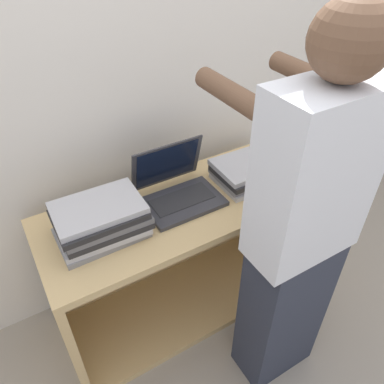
{
  "coord_description": "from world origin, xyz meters",
  "views": [
    {
      "loc": [
        -0.62,
        -0.87,
        1.81
      ],
      "look_at": [
        0.0,
        0.18,
        0.84
      ],
      "focal_mm": 35.0,
      "sensor_mm": 36.0,
      "label": 1
    }
  ],
  "objects_px": {
    "laptop_open": "(178,189)",
    "laptop_stack_right": "(251,170)",
    "person": "(298,239)",
    "laptop_stack_left": "(101,221)"
  },
  "relations": [
    {
      "from": "laptop_open",
      "to": "laptop_stack_left",
      "type": "xyz_separation_m",
      "value": [
        -0.38,
        -0.05,
        0.02
      ]
    },
    {
      "from": "person",
      "to": "laptop_stack_right",
      "type": "bearing_deg",
      "value": 70.62
    },
    {
      "from": "laptop_open",
      "to": "laptop_stack_right",
      "type": "height_order",
      "value": "laptop_open"
    },
    {
      "from": "laptop_stack_right",
      "to": "person",
      "type": "distance_m",
      "value": 0.53
    },
    {
      "from": "laptop_stack_left",
      "to": "person",
      "type": "distance_m",
      "value": 0.76
    },
    {
      "from": "laptop_stack_left",
      "to": "person",
      "type": "xyz_separation_m",
      "value": [
        0.58,
        -0.49,
        0.03
      ]
    },
    {
      "from": "laptop_open",
      "to": "laptop_stack_left",
      "type": "distance_m",
      "value": 0.38
    },
    {
      "from": "laptop_open",
      "to": "laptop_stack_right",
      "type": "relative_size",
      "value": 0.97
    },
    {
      "from": "laptop_stack_left",
      "to": "laptop_stack_right",
      "type": "xyz_separation_m",
      "value": [
        0.75,
        0.0,
        -0.02
      ]
    },
    {
      "from": "laptop_open",
      "to": "person",
      "type": "bearing_deg",
      "value": -69.54
    }
  ]
}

